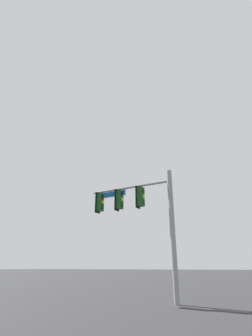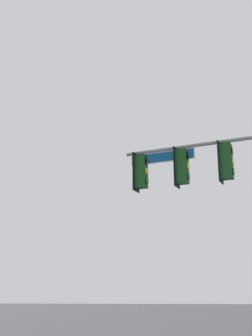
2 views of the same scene
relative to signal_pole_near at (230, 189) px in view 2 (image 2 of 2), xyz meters
The scene contains 1 object.
signal_pole_near is the anchor object (origin of this frame).
Camera 2 is at (-8.70, 5.60, 1.35)m, focal length 50.00 mm.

